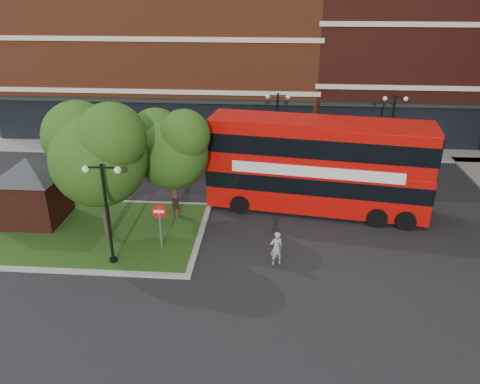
# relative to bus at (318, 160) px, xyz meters

# --- Properties ---
(ground) EXTENTS (120.00, 120.00, 0.00)m
(ground) POSITION_rel_bus_xyz_m (-4.28, -6.69, -3.04)
(ground) COLOR black
(ground) RESTS_ON ground
(pavement_far) EXTENTS (44.00, 3.00, 0.12)m
(pavement_far) POSITION_rel_bus_xyz_m (-4.28, 9.81, -2.98)
(pavement_far) COLOR slate
(pavement_far) RESTS_ON ground
(terrace_far_left) EXTENTS (26.00, 12.00, 14.00)m
(terrace_far_left) POSITION_rel_bus_xyz_m (-12.28, 17.31, 3.96)
(terrace_far_left) COLOR brown
(terrace_far_left) RESTS_ON ground
(terrace_far_right) EXTENTS (18.00, 12.00, 16.00)m
(terrace_far_right) POSITION_rel_bus_xyz_m (9.72, 17.31, 4.96)
(terrace_far_right) COLOR #471911
(terrace_far_right) RESTS_ON ground
(traffic_island) EXTENTS (12.60, 7.60, 0.15)m
(traffic_island) POSITION_rel_bus_xyz_m (-12.28, -3.69, -2.98)
(traffic_island) COLOR gray
(traffic_island) RESTS_ON ground
(kiosk) EXTENTS (6.51, 6.51, 3.60)m
(kiosk) POSITION_rel_bus_xyz_m (-15.28, -2.69, -0.73)
(kiosk) COLOR #471911
(kiosk) RESTS_ON traffic_island
(tree_island_west) EXTENTS (5.40, 4.71, 7.21)m
(tree_island_west) POSITION_rel_bus_xyz_m (-10.88, -4.11, 1.75)
(tree_island_west) COLOR #2D2116
(tree_island_west) RESTS_ON ground
(tree_island_east) EXTENTS (4.46, 3.90, 6.29)m
(tree_island_east) POSITION_rel_bus_xyz_m (-7.86, -1.63, 1.20)
(tree_island_east) COLOR #2D2116
(tree_island_east) RESTS_ON ground
(lamp_island) EXTENTS (1.72, 0.36, 5.00)m
(lamp_island) POSITION_rel_bus_xyz_m (-9.78, -6.49, -0.22)
(lamp_island) COLOR black
(lamp_island) RESTS_ON ground
(lamp_far_left) EXTENTS (1.72, 0.36, 5.00)m
(lamp_far_left) POSITION_rel_bus_xyz_m (-2.28, 7.81, -0.22)
(lamp_far_left) COLOR black
(lamp_far_left) RESTS_ON ground
(lamp_far_right) EXTENTS (1.72, 0.36, 5.00)m
(lamp_far_right) POSITION_rel_bus_xyz_m (5.72, 7.81, -0.22)
(lamp_far_right) COLOR black
(lamp_far_right) RESTS_ON ground
(bus) EXTENTS (12.42, 4.46, 4.64)m
(bus) POSITION_rel_bus_xyz_m (0.00, 0.00, 0.00)
(bus) COLOR #B80B07
(bus) RESTS_ON ground
(woman) EXTENTS (0.72, 0.60, 1.70)m
(woman) POSITION_rel_bus_xyz_m (-2.20, -5.91, -2.19)
(woman) COLOR gray
(woman) RESTS_ON ground
(car_silver) EXTENTS (3.76, 1.52, 1.28)m
(car_silver) POSITION_rel_bus_xyz_m (-6.35, 9.31, -2.40)
(car_silver) COLOR silver
(car_silver) RESTS_ON ground
(car_white) EXTENTS (4.77, 1.95, 1.54)m
(car_white) POSITION_rel_bus_xyz_m (0.04, 9.31, -2.28)
(car_white) COLOR silver
(car_white) RESTS_ON ground
(no_entry_sign) EXTENTS (0.70, 0.09, 2.53)m
(no_entry_sign) POSITION_rel_bus_xyz_m (-7.78, -5.19, -1.24)
(no_entry_sign) COLOR slate
(no_entry_sign) RESTS_ON ground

